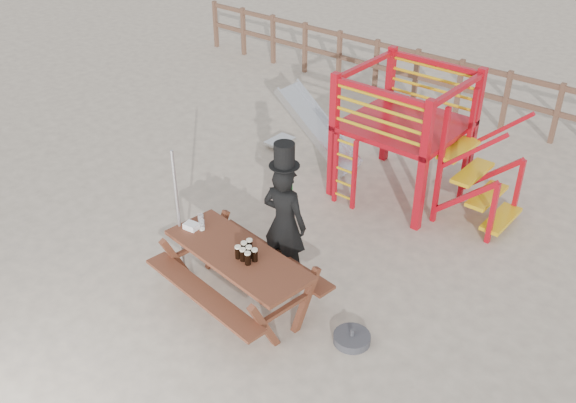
% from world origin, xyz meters
% --- Properties ---
extents(ground, '(60.00, 60.00, 0.00)m').
position_xyz_m(ground, '(0.00, 0.00, 0.00)').
color(ground, '#C5B299').
rests_on(ground, ground).
extents(back_fence, '(15.09, 0.09, 1.20)m').
position_xyz_m(back_fence, '(0.00, 7.00, 0.74)').
color(back_fence, brown).
rests_on(back_fence, ground).
extents(playground_fort, '(4.71, 1.84, 2.10)m').
position_xyz_m(playground_fort, '(0.12, 3.58, 1.07)').
color(playground_fort, '#A90B16').
rests_on(playground_fort, ground).
extents(picnic_table, '(2.20, 1.65, 0.79)m').
position_xyz_m(picnic_table, '(0.12, -0.17, 0.50)').
color(picnic_table, brown).
rests_on(picnic_table, ground).
extents(man_with_hat, '(0.68, 0.50, 2.02)m').
position_xyz_m(man_with_hat, '(0.21, 0.63, 0.91)').
color(man_with_hat, black).
rests_on(man_with_hat, ground).
extents(metal_pole, '(0.04, 0.04, 1.90)m').
position_xyz_m(metal_pole, '(-0.88, -0.22, 0.95)').
color(metal_pole, '#B2B2B7').
rests_on(metal_pole, ground).
extents(parasol_base, '(0.45, 0.45, 0.19)m').
position_xyz_m(parasol_base, '(1.65, 0.17, 0.05)').
color(parasol_base, '#38383D').
rests_on(parasol_base, ground).
extents(paper_bag, '(0.20, 0.16, 0.08)m').
position_xyz_m(paper_bag, '(-0.71, -0.16, 0.83)').
color(paper_bag, white).
rests_on(paper_bag, picnic_table).
extents(stout_pints, '(0.27, 0.29, 0.17)m').
position_xyz_m(stout_pints, '(0.28, -0.17, 0.88)').
color(stout_pints, black).
rests_on(stout_pints, picnic_table).
extents(empty_glasses, '(0.18, 0.16, 0.15)m').
position_xyz_m(empty_glasses, '(-0.65, -0.04, 0.86)').
color(empty_glasses, silver).
rests_on(empty_glasses, picnic_table).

